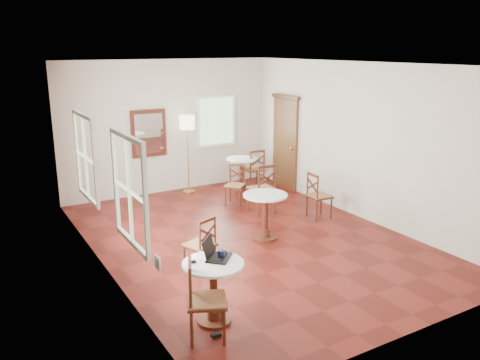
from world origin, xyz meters
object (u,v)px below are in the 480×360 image
(chair_near_a, at_px, (201,245))
(water_glass, at_px, (200,256))
(cafe_table_near, at_px, (214,286))
(cafe_table_back, at_px, (241,171))
(chair_back_b, at_px, (235,185))
(navy_mug, at_px, (221,254))
(floor_lamp, at_px, (187,128))
(chair_back_a, at_px, (254,169))
(chair_near_b, at_px, (205,300))
(laptop, at_px, (215,253))
(cafe_table_mid, at_px, (265,211))
(chair_mid_b, at_px, (318,196))
(chair_mid_a, at_px, (263,189))
(power_adapter, at_px, (216,335))
(mouse, at_px, (193,262))

(chair_near_a, bearing_deg, water_glass, 43.01)
(cafe_table_near, distance_m, cafe_table_back, 5.72)
(chair_back_b, bearing_deg, navy_mug, -74.08)
(chair_back_b, bearing_deg, floor_lamp, 158.72)
(chair_back_a, xyz_separation_m, chair_back_b, (-1.00, -0.83, -0.05))
(chair_near_a, distance_m, chair_back_a, 4.62)
(chair_near_b, xyz_separation_m, laptop, (0.32, 0.36, 0.37))
(cafe_table_mid, distance_m, floor_lamp, 3.43)
(water_glass, bearing_deg, floor_lamp, 66.90)
(cafe_table_near, relative_size, cafe_table_mid, 0.97)
(chair_back_a, bearing_deg, floor_lamp, -12.40)
(cafe_table_mid, xyz_separation_m, chair_mid_b, (1.50, 0.40, -0.05))
(chair_mid_a, bearing_deg, water_glass, 47.53)
(chair_mid_b, relative_size, chair_back_a, 0.97)
(laptop, bearing_deg, cafe_table_mid, -2.81)
(power_adapter, bearing_deg, mouse, 100.26)
(chair_near_a, relative_size, navy_mug, 6.79)
(chair_mid_b, distance_m, laptop, 4.14)
(chair_near_a, xyz_separation_m, water_glass, (-0.59, -1.21, 0.41))
(cafe_table_back, relative_size, floor_lamp, 0.43)
(chair_near_b, height_order, mouse, chair_near_b)
(cafe_table_mid, height_order, chair_mid_b, chair_mid_b)
(chair_back_b, height_order, laptop, laptop)
(chair_mid_a, bearing_deg, mouse, 46.65)
(chair_mid_b, bearing_deg, chair_mid_a, 49.47)
(mouse, bearing_deg, chair_mid_a, 43.18)
(mouse, bearing_deg, navy_mug, -9.57)
(chair_mid_a, bearing_deg, laptop, 49.64)
(cafe_table_mid, bearing_deg, navy_mug, -134.79)
(chair_near_a, xyz_separation_m, chair_mid_a, (2.25, 1.80, 0.08))
(chair_mid_b, bearing_deg, cafe_table_back, 12.35)
(chair_mid_b, bearing_deg, floor_lamp, 31.05)
(cafe_table_back, height_order, chair_near_b, chair_near_b)
(chair_back_a, bearing_deg, cafe_table_mid, 66.24)
(mouse, xyz_separation_m, water_glass, (0.10, 0.01, 0.04))
(cafe_table_back, height_order, navy_mug, navy_mug)
(chair_mid_b, height_order, mouse, chair_mid_b)
(floor_lamp, height_order, power_adapter, floor_lamp)
(cafe_table_back, relative_size, chair_near_b, 0.79)
(chair_back_a, relative_size, chair_back_b, 1.11)
(chair_near_a, bearing_deg, chair_mid_b, 177.42)
(water_glass, bearing_deg, cafe_table_back, 54.46)
(chair_near_a, height_order, navy_mug, navy_mug)
(chair_near_b, xyz_separation_m, chair_back_b, (2.81, 4.20, -0.06))
(chair_near_a, distance_m, mouse, 1.46)
(cafe_table_mid, height_order, cafe_table_back, cafe_table_mid)
(cafe_table_near, bearing_deg, chair_near_a, 70.18)
(mouse, height_order, navy_mug, navy_mug)
(laptop, bearing_deg, cafe_table_near, -171.22)
(chair_mid_a, height_order, mouse, chair_mid_a)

